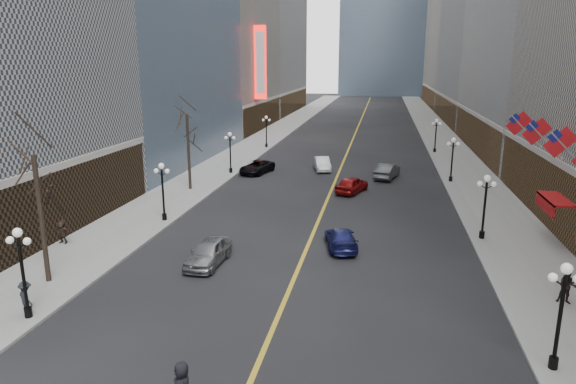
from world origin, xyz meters
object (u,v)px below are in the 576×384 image
at_px(streetlamp_west_1, 163,186).
at_px(car_sb_mid, 352,184).
at_px(streetlamp_east_3, 436,132).
at_px(streetlamp_west_2, 230,148).
at_px(car_nb_near, 208,252).
at_px(streetlamp_west_3, 266,128).
at_px(streetlamp_west_0, 22,264).
at_px(streetlamp_east_2, 452,155).
at_px(streetlamp_east_1, 485,200).
at_px(car_sb_far, 387,171).
at_px(car_nb_mid, 322,164).
at_px(streetlamp_east_0, 562,306).
at_px(car_nb_far, 257,167).
at_px(car_sb_near, 341,238).

distance_m(streetlamp_west_1, car_sb_mid, 18.38).
bearing_deg(streetlamp_west_1, streetlamp_east_3, 56.75).
distance_m(streetlamp_west_2, car_nb_near, 26.52).
bearing_deg(streetlamp_west_2, streetlamp_west_1, -90.00).
distance_m(streetlamp_west_3, car_nb_near, 44.19).
bearing_deg(streetlamp_west_2, streetlamp_west_0, -90.00).
height_order(streetlamp_east_2, streetlamp_east_3, same).
distance_m(streetlamp_east_1, car_sb_far, 20.01).
bearing_deg(car_nb_near, car_nb_mid, 85.85).
height_order(car_nb_near, car_nb_mid, car_nb_near).
height_order(streetlamp_east_0, streetlamp_west_3, same).
bearing_deg(streetlamp_east_2, streetlamp_west_1, -142.67).
distance_m(streetlamp_west_1, car_nb_far, 19.13).
distance_m(streetlamp_west_0, car_nb_far, 34.98).
bearing_deg(car_nb_mid, streetlamp_west_1, -127.40).
xyz_separation_m(car_nb_far, car_sb_mid, (11.00, -6.84, 0.07)).
bearing_deg(streetlamp_west_1, streetlamp_west_0, -90.00).
height_order(streetlamp_west_1, car_sb_near, streetlamp_west_1).
bearing_deg(streetlamp_east_0, car_nb_far, 120.87).
relative_size(streetlamp_east_2, streetlamp_west_3, 1.00).
bearing_deg(streetlamp_east_3, car_sb_near, -103.70).
height_order(streetlamp_east_0, streetlamp_west_1, same).
distance_m(streetlamp_east_1, car_nb_mid, 25.89).
xyz_separation_m(streetlamp_west_0, car_sb_mid, (13.80, 27.96, -2.11)).
bearing_deg(streetlamp_west_2, car_sb_near, -56.68).
bearing_deg(car_nb_near, car_sb_far, 70.39).
distance_m(streetlamp_east_0, car_sb_near, 16.05).
relative_size(streetlamp_east_0, car_nb_near, 0.99).
bearing_deg(car_nb_far, car_sb_near, -48.80).
bearing_deg(car_sb_far, car_sb_near, 96.68).
bearing_deg(streetlamp_west_2, streetlamp_west_3, 90.00).
distance_m(streetlamp_east_1, streetlamp_west_1, 23.60).
height_order(streetlamp_east_3, car_nb_near, streetlamp_east_3).
height_order(streetlamp_east_1, car_nb_far, streetlamp_east_1).
relative_size(streetlamp_east_2, car_nb_mid, 0.99).
bearing_deg(car_nb_far, streetlamp_west_3, 113.56).
xyz_separation_m(streetlamp_east_1, car_nb_mid, (-13.80, 21.80, -2.15)).
xyz_separation_m(streetlamp_east_1, car_nb_far, (-20.80, 18.80, -2.19)).
relative_size(streetlamp_east_3, car_sb_near, 0.98).
relative_size(car_nb_near, car_nb_mid, 1.01).
bearing_deg(streetlamp_west_0, streetlamp_west_2, 90.00).
height_order(streetlamp_east_2, streetlamp_west_0, same).
xyz_separation_m(car_nb_near, car_sb_near, (7.76, 4.37, -0.11)).
height_order(streetlamp_east_1, streetlamp_east_3, same).
height_order(streetlamp_west_1, car_sb_mid, streetlamp_west_1).
xyz_separation_m(streetlamp_east_0, car_sb_near, (-9.58, 12.68, -2.23)).
relative_size(streetlamp_east_1, streetlamp_west_1, 1.00).
height_order(streetlamp_east_3, car_sb_far, streetlamp_east_3).
xyz_separation_m(car_sb_near, car_sb_far, (3.12, 22.14, 0.14)).
bearing_deg(car_sb_mid, streetlamp_east_1, 149.26).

